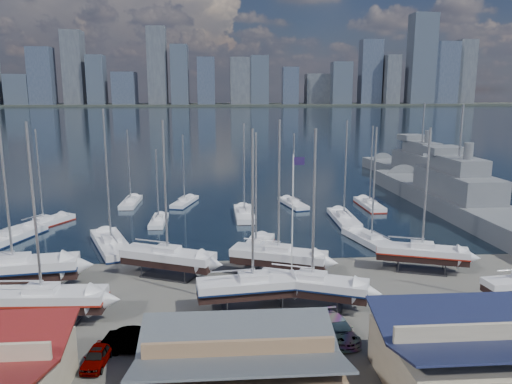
{
  "coord_description": "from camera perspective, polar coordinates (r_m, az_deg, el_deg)",
  "views": [
    {
      "loc": [
        -1.03,
        -53.83,
        19.01
      ],
      "look_at": [
        3.57,
        8.0,
        6.27
      ],
      "focal_mm": 35.0,
      "sensor_mm": 36.0,
      "label": 1
    }
  ],
  "objects": [
    {
      "name": "sailboat_moored_7",
      "position": [
        75.87,
        -1.34,
        -2.65
      ],
      "size": [
        2.93,
        9.88,
        14.85
      ],
      "rotation": [
        0.0,
        0.0,
        1.59
      ],
      "color": "black",
      "rests_on": "water"
    },
    {
      "name": "car_d",
      "position": [
        40.75,
        9.29,
        -15.15
      ],
      "size": [
        3.01,
        5.57,
        1.53
      ],
      "primitive_type": "imported",
      "rotation": [
        0.0,
        0.0,
        0.17
      ],
      "color": "gray",
      "rests_on": "ground"
    },
    {
      "name": "sailboat_cradle_4",
      "position": [
        52.08,
        2.58,
        -7.37
      ],
      "size": [
        10.22,
        6.28,
        16.16
      ],
      "rotation": [
        0.0,
        0.0,
        -0.38
      ],
      "color": "#2D2D33",
      "rests_on": "ground"
    },
    {
      "name": "sailboat_cradle_6",
      "position": [
        56.1,
        18.42,
        -6.62
      ],
      "size": [
        9.75,
        5.58,
        15.27
      ],
      "rotation": [
        0.0,
        0.0,
        -0.34
      ],
      "color": "#2D2D33",
      "rests_on": "ground"
    },
    {
      "name": "sailboat_moored_10",
      "position": [
        74.28,
        9.99,
        -3.15
      ],
      "size": [
        2.99,
        10.38,
        15.49
      ],
      "rotation": [
        0.0,
        0.0,
        1.56
      ],
      "color": "black",
      "rests_on": "water"
    },
    {
      "name": "car_c",
      "position": [
        37.27,
        5.38,
        -17.84
      ],
      "size": [
        4.24,
        5.68,
        1.43
      ],
      "primitive_type": "imported",
      "rotation": [
        0.0,
        0.0,
        -0.41
      ],
      "color": "gray",
      "rests_on": "ground"
    },
    {
      "name": "far_shore",
      "position": [
        614.1,
        -4.22,
        9.91
      ],
      "size": [
        1400.0,
        80.0,
        2.2
      ],
      "primitive_type": "cube",
      "color": "#2D332D",
      "rests_on": "ground"
    },
    {
      "name": "sailboat_cradle_2",
      "position": [
        52.53,
        -10.06,
        -7.37
      ],
      "size": [
        10.17,
        6.51,
        16.13
      ],
      "rotation": [
        0.0,
        0.0,
        -0.41
      ],
      "color": "#2D2D33",
      "rests_on": "ground"
    },
    {
      "name": "sailboat_moored_2",
      "position": [
        86.4,
        -14.11,
        -1.23
      ],
      "size": [
        2.64,
        8.79,
        13.2
      ],
      "rotation": [
        0.0,
        0.0,
        1.55
      ],
      "color": "black",
      "rests_on": "water"
    },
    {
      "name": "shed_blue",
      "position": [
        36.6,
        25.15,
        -16.52
      ],
      "size": [
        13.65,
        9.45,
        4.71
      ],
      "color": "#BFB293",
      "rests_on": "ground"
    },
    {
      "name": "sailboat_cradle_0",
      "position": [
        53.44,
        -25.95,
        -7.92
      ],
      "size": [
        12.19,
        4.88,
        18.93
      ],
      "rotation": [
        0.0,
        0.0,
        0.13
      ],
      "color": "#2D2D33",
      "rests_on": "ground"
    },
    {
      "name": "sailboat_moored_3",
      "position": [
        63.61,
        -16.2,
        -5.96
      ],
      "size": [
        7.46,
        12.19,
        17.66
      ],
      "rotation": [
        0.0,
        0.0,
        1.95
      ],
      "color": "black",
      "rests_on": "water"
    },
    {
      "name": "naval_ship_east",
      "position": [
        84.8,
        21.82,
        -1.03
      ],
      "size": [
        10.18,
        51.0,
        18.56
      ],
      "rotation": [
        0.0,
        0.0,
        1.61
      ],
      "color": "slate",
      "rests_on": "water"
    },
    {
      "name": "sailboat_moored_4",
      "position": [
        73.65,
        -11.06,
        -3.3
      ],
      "size": [
        2.17,
        7.51,
        11.3
      ],
      "rotation": [
        0.0,
        0.0,
        1.56
      ],
      "color": "black",
      "rests_on": "water"
    },
    {
      "name": "car_b",
      "position": [
        39.37,
        -13.35,
        -16.25
      ],
      "size": [
        5.15,
        2.41,
        1.63
      ],
      "primitive_type": "imported",
      "rotation": [
        0.0,
        0.0,
        1.43
      ],
      "color": "gray",
      "rests_on": "ground"
    },
    {
      "name": "sailboat_cradle_1",
      "position": [
        45.45,
        -23.22,
        -11.22
      ],
      "size": [
        10.45,
        3.37,
        16.63
      ],
      "rotation": [
        0.0,
        0.0,
        -0.05
      ],
      "color": "#2D2D33",
      "rests_on": "ground"
    },
    {
      "name": "sailboat_moored_5",
      "position": [
        84.95,
        -8.16,
        -1.22
      ],
      "size": [
        4.5,
        8.58,
        12.35
      ],
      "rotation": [
        0.0,
        0.0,
        1.29
      ],
      "color": "black",
      "rests_on": "water"
    },
    {
      "name": "sailboat_cradle_3",
      "position": [
        44.57,
        -0.37,
        -10.73
      ],
      "size": [
        10.08,
        3.92,
        15.89
      ],
      "rotation": [
        0.0,
        0.0,
        0.12
      ],
      "color": "#2D2D33",
      "rests_on": "ground"
    },
    {
      "name": "sailboat_moored_9",
      "position": [
        64.42,
        13.03,
        -5.56
      ],
      "size": [
        5.39,
        10.54,
        15.32
      ],
      "rotation": [
        0.0,
        0.0,
        1.84
      ],
      "color": "black",
      "rests_on": "water"
    },
    {
      "name": "water",
      "position": [
        354.35,
        -4.13,
        8.48
      ],
      "size": [
        1400.0,
        600.0,
        0.4
      ],
      "primitive_type": "cube",
      "color": "#182938",
      "rests_on": "ground"
    },
    {
      "name": "sailboat_moored_1",
      "position": [
        76.95,
        -23.1,
        -3.41
      ],
      "size": [
        7.04,
        9.73,
        14.4
      ],
      "rotation": [
        0.0,
        0.0,
        1.06
      ],
      "color": "black",
      "rests_on": "water"
    },
    {
      "name": "flagpole",
      "position": [
        48.66,
        4.32,
        -2.05
      ],
      "size": [
        1.14,
        0.12,
        12.99
      ],
      "color": "white",
      "rests_on": "ground"
    },
    {
      "name": "shed_grey",
      "position": [
        32.56,
        -1.94,
        -19.59
      ],
      "size": [
        12.6,
        8.4,
        4.17
      ],
      "color": "#8C6B4C",
      "rests_on": "ground"
    },
    {
      "name": "sailboat_moored_8",
      "position": [
        83.2,
        4.26,
        -1.41
      ],
      "size": [
        4.33,
        8.78,
        12.64
      ],
      "rotation": [
        0.0,
        0.0,
        1.81
      ],
      "color": "black",
      "rests_on": "water"
    },
    {
      "name": "ground",
      "position": [
        47.79,
        -2.73,
        -11.84
      ],
      "size": [
        1400.0,
        1400.0,
        0.0
      ],
      "primitive_type": "plane",
      "color": "#605E59",
      "rests_on": "ground"
    },
    {
      "name": "naval_ship_west",
      "position": [
        110.76,
        18.22,
        2.02
      ],
      "size": [
        12.59,
        44.25,
        17.93
      ],
      "rotation": [
        0.0,
        0.0,
        1.7
      ],
      "color": "slate",
      "rests_on": "water"
    },
    {
      "name": "sailboat_moored_0",
      "position": [
        71.15,
        -26.29,
        -4.86
      ],
      "size": [
        6.59,
        11.36,
        16.4
      ],
      "rotation": [
        0.0,
        0.0,
        1.23
      ],
      "color": "black",
      "rests_on": "water"
    },
    {
      "name": "skyline",
      "position": [
        607.96,
        -5.03,
        13.46
      ],
      "size": [
        639.14,
        43.8,
        107.69
      ],
      "color": "#475166",
      "rests_on": "far_shore"
    },
    {
      "name": "sailboat_moored_6",
      "position": [
        60.05,
        -0.01,
        -6.54
      ],
      "size": [
        5.52,
        10.34,
        14.89
      ],
      "rotation": [
        0.0,
        0.0,
        1.28
      ],
      "color": "black",
      "rests_on": "water"
    },
    {
      "name": "car_a",
      "position": [
        38.53,
        -17.73,
        -17.47
      ],
      "size": [
        1.83,
        3.86,
        1.27
      ],
      "primitive_type": "imported",
      "rotation": [
        0.0,
        0.0,
        -0.09
      ],
      "color": "gray",
      "rests_on": "ground"
    },
    {
      "name": "sailboat_moored_11",
      "position": [
        84.22,
        12.82,
        -1.51
      ],
      "size": [
        2.95,
        9.44,
        13.98
      ],
      "rotation": [
        0.0,
        0.0,
        1.61
      ],
      "color": "black",
      "rests_on": "water"
    },
    {
      "name": "sailboat_cradle_5",
      "position": [
        45.09,
        6.42,
        -10.54
      ],
      "size": [
        10.15,
        6.18,
        15.89
      ],
      "rotation": [
        0.0,
        0.0,
        -0.38
      ],
      "color": "#2D2D33",
      "rests_on": "ground"
    }
  ]
}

